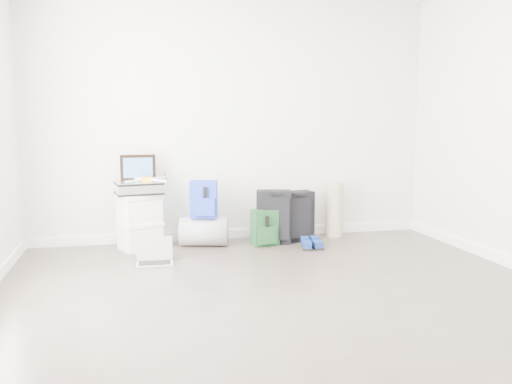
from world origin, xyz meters
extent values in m
plane|color=#3E332D|center=(0.00, 0.00, 0.00)|extent=(5.00, 5.00, 0.00)
cube|color=silver|center=(0.00, 2.50, 1.35)|extent=(4.50, 0.02, 2.70)
cube|color=white|center=(0.00, 2.49, 0.05)|extent=(4.50, 0.02, 0.10)
cube|color=white|center=(-1.06, 2.19, 0.13)|extent=(0.48, 0.44, 0.25)
cube|color=white|center=(-1.06, 2.19, 0.27)|extent=(0.50, 0.47, 0.04)
cube|color=white|center=(-1.06, 2.19, 0.42)|extent=(0.48, 0.44, 0.25)
cube|color=white|center=(-1.06, 2.19, 0.56)|extent=(0.50, 0.47, 0.04)
cube|color=#B2B2B7|center=(-1.06, 2.19, 0.65)|extent=(0.50, 0.40, 0.13)
cube|color=black|center=(-1.06, 2.29, 0.85)|extent=(0.36, 0.03, 0.27)
cube|color=#266898|center=(-1.06, 2.28, 0.85)|extent=(0.30, 0.01, 0.21)
cube|color=gold|center=(-0.98, 2.17, 0.74)|extent=(0.10, 0.10, 0.05)
cube|color=white|center=(-0.87, 2.27, 0.74)|extent=(0.22, 0.21, 0.02)
cube|color=white|center=(-1.07, 2.27, 0.74)|extent=(0.21, 0.22, 0.02)
cube|color=white|center=(-1.08, 2.07, 0.74)|extent=(0.22, 0.21, 0.02)
cube|color=white|center=(-0.88, 2.07, 0.74)|extent=(0.21, 0.22, 0.02)
cylinder|color=gray|center=(-0.38, 2.19, 0.16)|extent=(0.57, 0.43, 0.31)
cube|color=#173B96|center=(-0.38, 2.17, 0.51)|extent=(0.31, 0.23, 0.39)
cube|color=#173B96|center=(-0.38, 2.08, 0.44)|extent=(0.21, 0.10, 0.19)
cube|color=black|center=(0.38, 2.14, 0.29)|extent=(0.42, 0.30, 0.58)
cube|color=black|center=(0.38, 2.02, 0.29)|extent=(0.28, 0.09, 0.47)
cube|color=black|center=(0.38, 2.03, 0.56)|extent=(0.11, 0.05, 0.02)
cube|color=#14381C|center=(0.26, 2.06, 0.19)|extent=(0.30, 0.21, 0.39)
cube|color=#14381C|center=(0.26, 1.97, 0.13)|extent=(0.21, 0.09, 0.18)
cube|color=black|center=(0.65, 2.19, 0.28)|extent=(0.39, 0.27, 0.56)
cube|color=black|center=(0.65, 2.08, 0.28)|extent=(0.27, 0.08, 0.45)
cube|color=black|center=(0.65, 2.08, 0.54)|extent=(0.12, 0.05, 0.03)
cube|color=black|center=(0.65, 1.82, 0.01)|extent=(0.16, 0.26, 0.02)
cube|color=navy|center=(0.65, 1.82, 0.05)|extent=(0.15, 0.25, 0.06)
cube|color=black|center=(0.76, 1.82, 0.01)|extent=(0.12, 0.25, 0.02)
cube|color=navy|center=(0.76, 1.82, 0.05)|extent=(0.11, 0.24, 0.06)
cylinder|color=gray|center=(1.15, 2.32, 0.31)|extent=(0.20, 0.20, 0.63)
cube|color=silver|center=(-0.94, 1.53, 0.01)|extent=(0.35, 0.25, 0.02)
cube|color=black|center=(-0.94, 1.53, 0.02)|extent=(0.30, 0.17, 0.00)
cube|color=black|center=(-0.93, 1.65, 0.13)|extent=(0.34, 0.03, 0.23)
camera|label=1|loc=(-1.11, -3.49, 1.37)|focal=38.00mm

